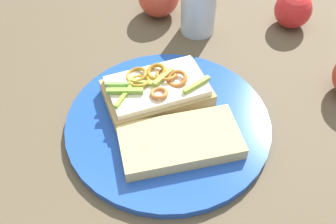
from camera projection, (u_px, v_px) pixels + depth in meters
The scene contains 6 objects.
ground_plane at pixel (168, 126), 0.62m from camera, with size 2.00×2.00×0.00m, color brown.
plate at pixel (168, 124), 0.62m from camera, with size 0.31×0.31×0.01m, color blue.
sandwich at pixel (157, 90), 0.63m from camera, with size 0.17×0.19×0.05m.
bread_slice_side at pixel (180, 141), 0.57m from camera, with size 0.17×0.09×0.02m, color tan.
apple_1 at pixel (293, 10), 0.77m from camera, with size 0.07×0.07×0.07m, color red.
drinking_glass at pixel (199, 7), 0.75m from camera, with size 0.07×0.07×0.10m, color silver.
Camera 1 is at (0.38, 0.10, 0.48)m, focal length 42.89 mm.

